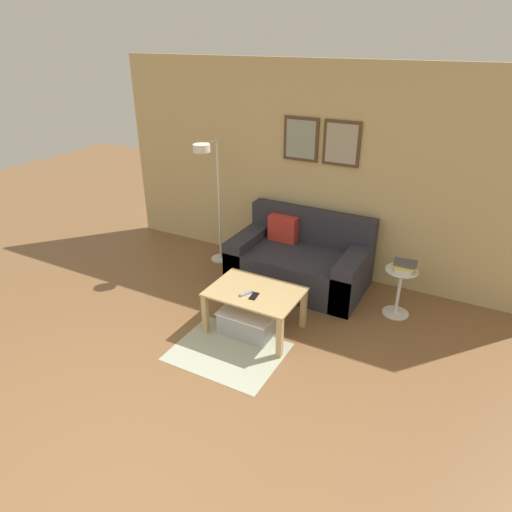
{
  "coord_description": "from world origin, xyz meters",
  "views": [
    {
      "loc": [
        1.89,
        -1.29,
        2.8
      ],
      "look_at": [
        0.01,
        2.2,
        0.85
      ],
      "focal_mm": 32.0,
      "sensor_mm": 36.0,
      "label": 1
    }
  ],
  "objects_px": {
    "coffee_table": "(255,298)",
    "cell_phone": "(254,296)",
    "side_table": "(399,288)",
    "remote_control": "(246,293)",
    "storage_bin": "(250,320)",
    "book_stack": "(405,266)",
    "floor_lamp": "(210,185)",
    "couch": "(300,261)"
  },
  "relations": [
    {
      "from": "floor_lamp",
      "to": "book_stack",
      "type": "bearing_deg",
      "value": -1.22
    },
    {
      "from": "couch",
      "to": "remote_control",
      "type": "distance_m",
      "value": 1.25
    },
    {
      "from": "coffee_table",
      "to": "cell_phone",
      "type": "distance_m",
      "value": 0.14
    },
    {
      "from": "side_table",
      "to": "floor_lamp",
      "type": "bearing_deg",
      "value": 179.17
    },
    {
      "from": "couch",
      "to": "remote_control",
      "type": "height_order",
      "value": "couch"
    },
    {
      "from": "side_table",
      "to": "cell_phone",
      "type": "relative_size",
      "value": 3.94
    },
    {
      "from": "coffee_table",
      "to": "floor_lamp",
      "type": "bearing_deg",
      "value": 139.1
    },
    {
      "from": "remote_control",
      "to": "cell_phone",
      "type": "distance_m",
      "value": 0.09
    },
    {
      "from": "coffee_table",
      "to": "side_table",
      "type": "distance_m",
      "value": 1.58
    },
    {
      "from": "couch",
      "to": "coffee_table",
      "type": "xyz_separation_m",
      "value": [
        -0.01,
        -1.14,
        0.08
      ]
    },
    {
      "from": "side_table",
      "to": "remote_control",
      "type": "xyz_separation_m",
      "value": [
        -1.28,
        -1.09,
        0.14
      ]
    },
    {
      "from": "couch",
      "to": "floor_lamp",
      "type": "bearing_deg",
      "value": -174.86
    },
    {
      "from": "floor_lamp",
      "to": "side_table",
      "type": "height_order",
      "value": "floor_lamp"
    },
    {
      "from": "cell_phone",
      "to": "side_table",
      "type": "bearing_deg",
      "value": 35.46
    },
    {
      "from": "floor_lamp",
      "to": "remote_control",
      "type": "height_order",
      "value": "floor_lamp"
    },
    {
      "from": "side_table",
      "to": "book_stack",
      "type": "distance_m",
      "value": 0.28
    },
    {
      "from": "coffee_table",
      "to": "remote_control",
      "type": "height_order",
      "value": "remote_control"
    },
    {
      "from": "cell_phone",
      "to": "book_stack",
      "type": "bearing_deg",
      "value": 34.47
    },
    {
      "from": "storage_bin",
      "to": "floor_lamp",
      "type": "bearing_deg",
      "value": 137.01
    },
    {
      "from": "coffee_table",
      "to": "storage_bin",
      "type": "relative_size",
      "value": 1.62
    },
    {
      "from": "remote_control",
      "to": "floor_lamp",
      "type": "bearing_deg",
      "value": 160.09
    },
    {
      "from": "storage_bin",
      "to": "cell_phone",
      "type": "height_order",
      "value": "cell_phone"
    },
    {
      "from": "couch",
      "to": "book_stack",
      "type": "distance_m",
      "value": 1.29
    },
    {
      "from": "storage_bin",
      "to": "side_table",
      "type": "distance_m",
      "value": 1.65
    },
    {
      "from": "storage_bin",
      "to": "book_stack",
      "type": "bearing_deg",
      "value": 38.6
    },
    {
      "from": "coffee_table",
      "to": "cell_phone",
      "type": "relative_size",
      "value": 6.57
    },
    {
      "from": "couch",
      "to": "storage_bin",
      "type": "xyz_separation_m",
      "value": [
        -0.04,
        -1.19,
        -0.17
      ]
    },
    {
      "from": "floor_lamp",
      "to": "cell_phone",
      "type": "height_order",
      "value": "floor_lamp"
    },
    {
      "from": "storage_bin",
      "to": "remote_control",
      "type": "height_order",
      "value": "remote_control"
    },
    {
      "from": "couch",
      "to": "side_table",
      "type": "height_order",
      "value": "couch"
    },
    {
      "from": "storage_bin",
      "to": "book_stack",
      "type": "distance_m",
      "value": 1.71
    },
    {
      "from": "couch",
      "to": "coffee_table",
      "type": "relative_size",
      "value": 1.73
    },
    {
      "from": "storage_bin",
      "to": "cell_phone",
      "type": "distance_m",
      "value": 0.35
    },
    {
      "from": "storage_bin",
      "to": "cell_phone",
      "type": "relative_size",
      "value": 4.05
    },
    {
      "from": "floor_lamp",
      "to": "book_stack",
      "type": "xyz_separation_m",
      "value": [
        2.44,
        -0.05,
        -0.49
      ]
    },
    {
      "from": "floor_lamp",
      "to": "book_stack",
      "type": "relative_size",
      "value": 6.4
    },
    {
      "from": "storage_bin",
      "to": "book_stack",
      "type": "xyz_separation_m",
      "value": [
        1.29,
        1.03,
        0.48
      ]
    },
    {
      "from": "storage_bin",
      "to": "remote_control",
      "type": "relative_size",
      "value": 3.78
    },
    {
      "from": "side_table",
      "to": "remote_control",
      "type": "distance_m",
      "value": 1.68
    },
    {
      "from": "side_table",
      "to": "remote_control",
      "type": "height_order",
      "value": "side_table"
    },
    {
      "from": "side_table",
      "to": "cell_phone",
      "type": "distance_m",
      "value": 1.62
    },
    {
      "from": "coffee_table",
      "to": "floor_lamp",
      "type": "height_order",
      "value": "floor_lamp"
    }
  ]
}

